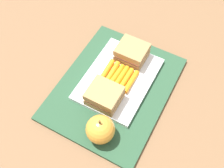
% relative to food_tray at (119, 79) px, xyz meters
% --- Properties ---
extents(ground_plane, '(2.40, 2.40, 0.00)m').
position_rel_food_tray_xyz_m(ground_plane, '(0.03, 0.00, -0.02)').
color(ground_plane, brown).
extents(lunchbag_mat, '(0.36, 0.28, 0.01)m').
position_rel_food_tray_xyz_m(lunchbag_mat, '(0.03, 0.00, -0.01)').
color(lunchbag_mat, '#284C33').
rests_on(lunchbag_mat, ground_plane).
extents(food_tray, '(0.23, 0.17, 0.01)m').
position_rel_food_tray_xyz_m(food_tray, '(0.00, 0.00, 0.00)').
color(food_tray, white).
rests_on(food_tray, lunchbag_mat).
extents(sandwich_half_left, '(0.07, 0.08, 0.04)m').
position_rel_food_tray_xyz_m(sandwich_half_left, '(-0.08, 0.00, 0.03)').
color(sandwich_half_left, '#9E7A4C').
rests_on(sandwich_half_left, food_tray).
extents(sandwich_half_right, '(0.07, 0.08, 0.04)m').
position_rel_food_tray_xyz_m(sandwich_half_right, '(0.08, 0.00, 0.03)').
color(sandwich_half_right, '#9E7A4C').
rests_on(sandwich_half_right, food_tray).
extents(carrot_sticks_bundle, '(0.08, 0.09, 0.02)m').
position_rel_food_tray_xyz_m(carrot_sticks_bundle, '(-0.00, -0.00, 0.01)').
color(carrot_sticks_bundle, orange).
rests_on(carrot_sticks_bundle, food_tray).
extents(apple, '(0.07, 0.07, 0.08)m').
position_rel_food_tray_xyz_m(apple, '(0.16, 0.04, 0.03)').
color(apple, gold).
rests_on(apple, lunchbag_mat).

